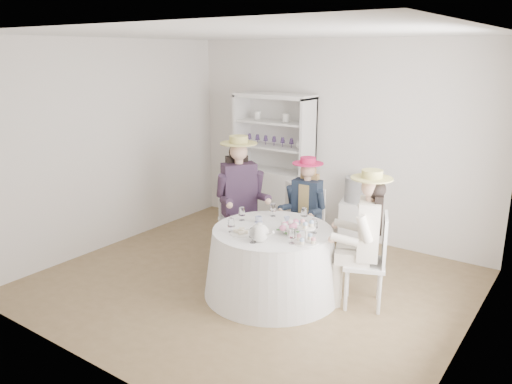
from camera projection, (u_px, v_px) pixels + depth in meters
The scene contains 23 objects.
ground at pixel (251, 283), 5.64m from camera, with size 4.50×4.50×0.00m, color brown.
ceiling at pixel (250, 33), 4.92m from camera, with size 4.50×4.50×0.00m, color white.
wall_back at pixel (335, 141), 6.85m from camera, with size 4.50×4.50×0.00m, color white.
wall_front at pixel (94, 216), 3.71m from camera, with size 4.50×4.50×0.00m, color white.
wall_left at pixel (111, 145), 6.53m from camera, with size 4.50×4.50×0.00m, color white.
wall_right at pixel (476, 202), 4.03m from camera, with size 4.50×4.50×0.00m, color white.
tea_table at pixel (272, 261), 5.34m from camera, with size 1.47×1.47×0.73m.
hutch at pixel (274, 181), 7.31m from camera, with size 1.17×0.47×1.96m.
side_table at pixel (355, 223), 6.68m from camera, with size 0.40×0.40×0.62m, color silver.
hatbox at pixel (357, 189), 6.55m from camera, with size 0.33×0.33×0.33m, color black.
guest_left at pixel (240, 192), 6.05m from camera, with size 0.67×0.64×1.57m.
guest_mid at pixel (306, 204), 6.06m from camera, with size 0.48×0.50×1.32m.
guest_right at pixel (366, 231), 4.95m from camera, with size 0.60×0.54×1.43m.
spare_chair at pixel (299, 213), 6.56m from camera, with size 0.50×0.50×0.90m.
teacup_a at pixel (259, 220), 5.43m from camera, with size 0.08×0.08×0.06m, color white.
teacup_b at pixel (287, 220), 5.43m from camera, with size 0.07×0.07×0.06m, color white.
teacup_c at pixel (301, 226), 5.22m from camera, with size 0.10×0.10×0.08m, color white.
flower_bowl at pixel (289, 231), 5.11m from camera, with size 0.20×0.20×0.05m, color white.
flower_arrangement at pixel (289, 226), 5.08m from camera, with size 0.17×0.17×0.06m.
table_teapot at pixel (260, 233), 4.89m from camera, with size 0.27×0.19×0.20m.
sandwich_plate at pixel (241, 233), 5.10m from camera, with size 0.23×0.23×0.05m.
cupcake_stand at pixel (306, 235), 4.84m from camera, with size 0.24×0.24×0.23m.
stemware_set at pixel (273, 222), 5.22m from camera, with size 0.93×0.93×0.15m.
Camera 1 is at (3.01, -4.18, 2.52)m, focal length 35.00 mm.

